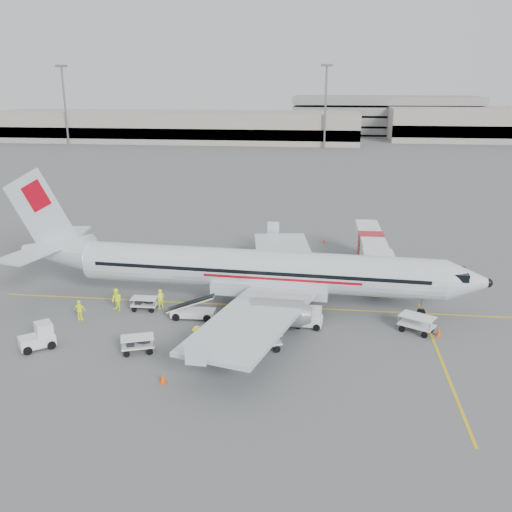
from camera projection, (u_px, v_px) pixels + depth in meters
The scene contains 25 objects.
ground at pixel (253, 306), 48.25m from camera, with size 360.00×360.00×0.00m, color #56595B.
stripe_lead at pixel (253, 306), 48.24m from camera, with size 44.00×0.20×0.01m, color yellow.
stripe_cross at pixel (441, 359), 39.03m from camera, with size 0.20×20.00×0.01m, color yellow.
terminal_west at pixel (177, 126), 174.79m from camera, with size 110.00×22.00×9.00m, color gray, non-canonical shape.
parking_garage at pixel (385, 114), 194.93m from camera, with size 62.00×24.00×14.00m, color slate, non-canonical shape.
treeline at pixel (312, 122), 213.24m from camera, with size 300.00×3.00×6.00m, color black, non-canonical shape.
mast_west at pixel (65, 106), 164.97m from camera, with size 3.20×1.20×22.00m, color slate, non-canonical shape.
mast_center at pixel (325, 107), 156.26m from camera, with size 3.20×1.20×22.00m, color slate, non-canonical shape.
aircraft at pixel (259, 244), 46.74m from camera, with size 39.49×30.95×10.89m, color silver, non-canonical shape.
jet_bridge at pixel (370, 254), 55.44m from camera, with size 2.96×15.78×4.14m, color silver, non-canonical shape.
belt_loader at pixel (193, 303), 45.43m from camera, with size 4.62×1.73×2.50m, color silver, non-canonical shape.
tug_fore at pixel (309, 317), 43.90m from camera, with size 2.11×1.21×1.63m, color silver, non-canonical shape.
tug_mid at pixel (217, 342), 39.47m from camera, with size 2.38×1.36×1.84m, color silver, non-canonical shape.
tug_aft at pixel (36, 336), 40.35m from camera, with size 2.39×1.37×1.85m, color silver, non-canonical shape.
cart_loaded_a at pixel (138, 344), 39.87m from camera, with size 2.26×1.34×1.18m, color silver, non-canonical shape.
cart_loaded_b at pixel (145, 304), 47.21m from camera, with size 2.10×1.24×1.10m, color silver, non-canonical shape.
cart_empty_a at pixel (262, 341), 40.18m from camera, with size 2.57×1.52×1.34m, color silver, non-canonical shape.
cart_empty_b at pixel (417, 324), 43.05m from camera, with size 2.53×1.50×1.32m, color silver, non-canonical shape.
cone_nose at pixel (439, 332), 42.47m from camera, with size 0.40×0.40×0.66m, color #FD4704.
cone_port at pixel (324, 240), 66.78m from camera, with size 0.35×0.35×0.57m, color #FD4704.
cone_stbd at pixel (163, 378), 35.91m from camera, with size 0.42×0.42×0.68m, color #FD4704.
crew_a at pixel (161, 299), 47.45m from camera, with size 0.61×0.40×1.68m, color #EDFF19.
crew_b at pixel (117, 300), 46.96m from camera, with size 0.92×0.72×1.90m, color #EDFF19.
crew_c at pixel (197, 339), 39.93m from camera, with size 1.23×0.71×1.90m, color #EDFF19.
crew_d at pixel (80, 310), 45.11m from camera, with size 0.99×0.41×1.69m, color #EDFF19.
Camera 1 is at (5.69, -44.46, 18.34)m, focal length 40.00 mm.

